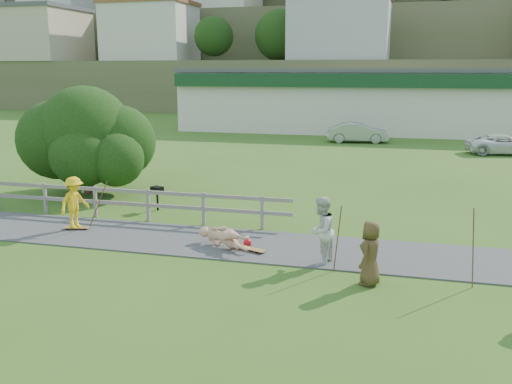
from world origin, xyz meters
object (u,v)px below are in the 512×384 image
Objects in this scene: skater_fallen at (224,237)px; car_white at (504,144)px; tree at (87,152)px; spectator_c at (370,253)px; skater_rider at (75,206)px; bbq at (157,199)px; spectator_a at (321,231)px; car_silver at (358,133)px.

skater_fallen is 0.42× the size of car_white.
tree is at bearing 120.76° from car_white.
car_white is (6.34, 23.74, -0.18)m from spectator_c.
skater_rider is 1.86× the size of bbq.
skater_rider is 0.90× the size of skater_fallen.
skater_fallen is 5.28m from bbq.
skater_rider is at bearing -81.70° from spectator_a.
bbq is at bearing -105.30° from spectator_c.
car_white is (15.75, 21.42, -0.22)m from skater_rider.
skater_fallen is (5.17, -0.57, -0.49)m from skater_rider.
skater_rider is 5.77m from tree.
spectator_c is 0.36× the size of car_white.
skater_rider is 9.68m from spectator_c.
spectator_a is (2.88, -0.61, 0.58)m from skater_fallen.
spectator_c is 9.68m from bbq.
car_silver is 0.98× the size of car_white.
skater_rider is at bearing -63.14° from tree.
car_silver is at bearing 3.14° from skater_rider.
spectator_a is 12.35m from tree.
tree is (-10.62, 6.27, 0.80)m from spectator_a.
car_white is at bearing -175.96° from spectator_c.
skater_rider is at bearing 157.71° from car_silver.
car_silver is at bearing 100.21° from bbq.
bbq is at bearing 74.18° from skater_fallen.
car_silver is 22.36m from bbq.
skater_fallen is at bearing -36.15° from tree.
car_silver is at bearing -160.41° from spectator_a.
spectator_a is 23.88m from car_white.
skater_rider reaches higher than bbq.
tree reaches higher than spectator_a.
skater_fallen is 25.47m from car_silver.
spectator_a reaches higher than skater_rider.
car_silver is (1.54, 25.42, 0.36)m from skater_fallen.
tree is 6.94× the size of bbq.
spectator_a is 7.93m from bbq.
car_silver is at bearing 64.85° from tree.
spectator_a reaches higher than car_silver.
car_silver is 21.86m from tree.
car_silver is 4.79× the size of bbq.
skater_rider is at bearing -84.88° from spectator_c.
tree reaches higher than spectator_c.
car_white is (10.58, 21.99, 0.27)m from skater_fallen.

